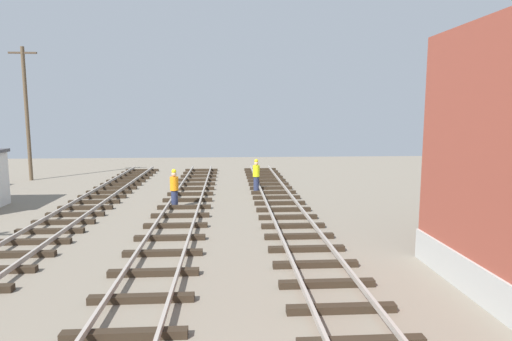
{
  "coord_description": "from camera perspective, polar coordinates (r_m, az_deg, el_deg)",
  "views": [
    {
      "loc": [
        -1.21,
        -3.92,
        4.45
      ],
      "look_at": [
        -0.08,
        13.35,
        2.14
      ],
      "focal_mm": 29.87,
      "sensor_mm": 36.0,
      "label": 1
    }
  ],
  "objects": [
    {
      "name": "utility_pole_far",
      "position": [
        32.25,
        -28.36,
        6.94
      ],
      "size": [
        1.8,
        0.24,
        8.8
      ],
      "color": "brown",
      "rests_on": "ground"
    },
    {
      "name": "track_worker_foreground",
      "position": [
        24.64,
        0.04,
        -0.63
      ],
      "size": [
        0.4,
        0.4,
        1.87
      ],
      "color": "#262D4C",
      "rests_on": "ground"
    },
    {
      "name": "track_worker_distant",
      "position": [
        20.58,
        -10.88,
        -2.4
      ],
      "size": [
        0.4,
        0.4,
        1.87
      ],
      "color": "#262D4C",
      "rests_on": "ground"
    }
  ]
}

